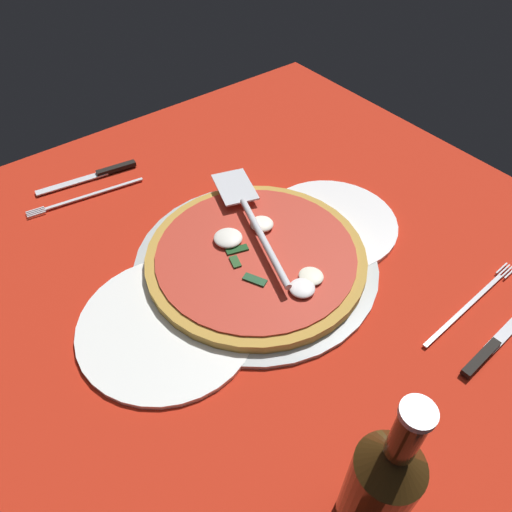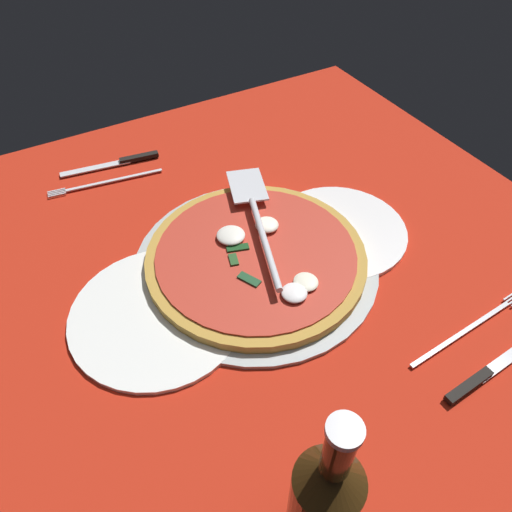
# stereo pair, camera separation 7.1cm
# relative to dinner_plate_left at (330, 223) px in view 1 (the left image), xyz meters

# --- Properties ---
(ground_plane) EXTENTS (0.94, 0.94, 0.01)m
(ground_plane) POSITION_rel_dinner_plate_left_xyz_m (0.12, -0.01, -0.01)
(ground_plane) COLOR red
(checker_pattern) EXTENTS (0.94, 0.94, 0.00)m
(checker_pattern) POSITION_rel_dinner_plate_left_xyz_m (0.12, -0.01, -0.01)
(checker_pattern) COLOR silver
(checker_pattern) RESTS_ON ground_plane
(pizza_pan) EXTENTS (0.36, 0.36, 0.01)m
(pizza_pan) POSITION_rel_dinner_plate_left_xyz_m (0.15, -0.00, -0.00)
(pizza_pan) COLOR #B3BBBB
(pizza_pan) RESTS_ON ground_plane
(dinner_plate_left) EXTENTS (0.21, 0.21, 0.01)m
(dinner_plate_left) POSITION_rel_dinner_plate_left_xyz_m (0.00, 0.00, 0.00)
(dinner_plate_left) COLOR white
(dinner_plate_left) RESTS_ON ground_plane
(dinner_plate_right) EXTENTS (0.24, 0.24, 0.01)m
(dinner_plate_right) POSITION_rel_dinner_plate_left_xyz_m (0.31, 0.01, 0.00)
(dinner_plate_right) COLOR white
(dinner_plate_right) RESTS_ON ground_plane
(pizza) EXTENTS (0.32, 0.32, 0.03)m
(pizza) POSITION_rel_dinner_plate_left_xyz_m (0.15, -0.00, 0.01)
(pizza) COLOR #BD8E39
(pizza) RESTS_ON pizza_pan
(pizza_server) EXTENTS (0.12, 0.27, 0.01)m
(pizza_server) POSITION_rel_dinner_plate_left_xyz_m (0.12, -0.06, 0.04)
(pizza_server) COLOR silver
(pizza_server) RESTS_ON pizza
(place_setting_near) EXTENTS (0.22, 0.14, 0.01)m
(place_setting_near) POSITION_rel_dinner_plate_left_xyz_m (0.26, -0.33, -0.00)
(place_setting_near) COLOR white
(place_setting_near) RESTS_ON ground_plane
(place_setting_far) EXTENTS (0.22, 0.14, 0.01)m
(place_setting_far) POSITION_rel_dinner_plate_left_xyz_m (-0.02, 0.27, -0.00)
(place_setting_far) COLOR white
(place_setting_far) RESTS_ON ground_plane
(beer_bottle) EXTENTS (0.06, 0.06, 0.23)m
(beer_bottle) POSITION_rel_dinner_plate_left_xyz_m (0.27, 0.34, 0.08)
(beer_bottle) COLOR #34200C
(beer_bottle) RESTS_ON ground_plane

